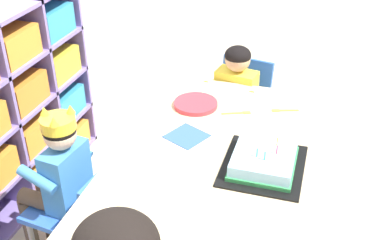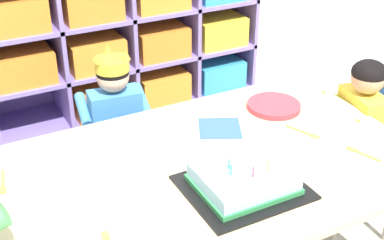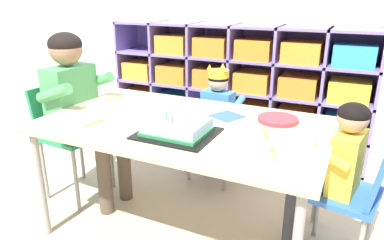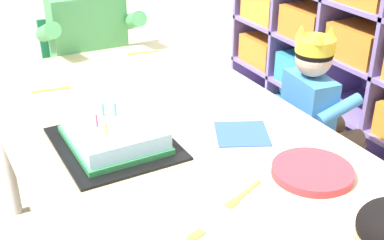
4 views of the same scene
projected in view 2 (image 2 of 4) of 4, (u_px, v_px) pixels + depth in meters
The scene contains 12 objects.
storage_cubby_shelf at pixel (70, 69), 2.70m from camera, with size 2.11×0.35×1.03m.
activity_table at pixel (203, 178), 1.77m from camera, with size 1.43×0.86×0.63m.
classroom_chair_blue at pixel (122, 158), 2.30m from camera, with size 0.38×0.39×0.58m.
child_with_crown at pixel (114, 115), 2.31m from camera, with size 0.31×0.32×0.82m.
classroom_chair_guest_side at pixel (367, 150), 2.26m from camera, with size 0.39×0.36×0.68m.
guest_at_table_side at pixel (349, 130), 2.18m from camera, with size 0.32×0.32×0.81m.
birthday_cake_on_tray at pixel (243, 180), 1.63m from camera, with size 0.35×0.31×0.10m.
paper_plate_stack at pixel (274, 106), 2.08m from camera, with size 0.20×0.20×0.02m, color #DB333D.
paper_napkin_square at pixel (220, 128), 1.95m from camera, with size 0.15×0.15×0.00m, color #3356B7.
fork_near_child_seat at pixel (3, 183), 1.66m from camera, with size 0.04×0.13×0.00m.
fork_at_table_front_edge at pixel (305, 132), 1.93m from camera, with size 0.06×0.13×0.00m.
fork_near_cake_tray at pixel (361, 153), 1.81m from camera, with size 0.05×0.12×0.00m.
Camera 2 is at (-0.70, -1.27, 1.61)m, focal length 50.91 mm.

